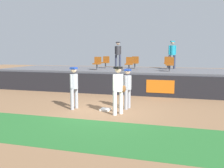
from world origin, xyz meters
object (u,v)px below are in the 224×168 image
object	(u,v)px
seat_front_left	(97,63)
seat_back_center	(135,62)
player_coach_visitor	(74,85)
spectator_capped	(172,53)
player_runner_visitor	(128,86)
seat_front_right	(170,63)
seat_back_right	(168,62)
seat_front_center	(129,63)
first_base	(105,110)
spectator_hooded	(118,53)
player_fielder_home	(118,87)
seat_back_left	(106,61)

from	to	relation	value
seat_front_left	seat_back_center	bearing A→B (deg)	40.30
player_coach_visitor	spectator_capped	size ratio (longest dim) A/B	0.96
player_runner_visitor	seat_front_right	world-z (taller)	seat_front_right
seat_front_right	seat_front_left	distance (m)	4.54
spectator_capped	seat_back_right	bearing A→B (deg)	47.11
player_runner_visitor	seat_back_right	world-z (taller)	seat_back_right
seat_front_left	seat_back_center	distance (m)	2.78
player_runner_visitor	spectator_capped	xyz separation A→B (m)	(1.54, 7.10, 1.39)
seat_front_center	seat_front_left	bearing A→B (deg)	180.00
seat_front_center	seat_back_center	xyz separation A→B (m)	(0.03, 1.80, 0.00)
seat_front_left	first_base	bearing A→B (deg)	-67.23
seat_back_right	spectator_hooded	size ratio (longest dim) A/B	0.45
seat_front_center	seat_back_center	size ratio (longest dim) A/B	1.00
player_runner_visitor	seat_back_right	bearing A→B (deg)	-179.33
player_fielder_home	seat_front_right	xyz separation A→B (m)	(1.65, 5.76, 0.67)
player_runner_visitor	spectator_hooded	bearing A→B (deg)	-150.37
first_base	player_fielder_home	size ratio (longest dim) A/B	0.21
seat_back_left	spectator_hooded	world-z (taller)	spectator_hooded
seat_back_left	spectator_capped	xyz separation A→B (m)	(4.56, 0.60, 0.62)
seat_back_center	spectator_hooded	bearing A→B (deg)	150.35
player_runner_visitor	spectator_hooded	distance (m)	7.80
seat_back_left	spectator_hooded	size ratio (longest dim) A/B	0.45
first_base	seat_front_right	distance (m)	6.01
seat_back_left	seat_back_center	distance (m)	2.11
seat_back_center	player_runner_visitor	bearing A→B (deg)	-82.03
player_coach_visitor	seat_back_left	bearing A→B (deg)	-164.71
seat_front_left	seat_back_right	distance (m)	4.68
seat_front_center	player_fielder_home	bearing A→B (deg)	-82.11
seat_back_left	seat_front_left	xyz separation A→B (m)	(-0.01, -1.80, 0.00)
seat_back_left	seat_front_left	world-z (taller)	same
seat_back_right	spectator_capped	size ratio (longest dim) A/B	0.44
player_fielder_home	seat_front_center	bearing A→B (deg)	-139.95
seat_front_right	spectator_hooded	bearing A→B (deg)	145.83
player_runner_visitor	spectator_capped	bearing A→B (deg)	179.68
first_base	seat_back_left	world-z (taller)	seat_back_left
player_runner_visitor	seat_back_left	world-z (taller)	seat_back_left
player_fielder_home	spectator_hooded	xyz separation A→B (m)	(-2.20, 8.37, 1.29)
seat_front_right	spectator_hooded	distance (m)	4.69
seat_front_center	spectator_capped	size ratio (longest dim) A/B	0.44
seat_back_left	seat_front_center	bearing A→B (deg)	-40.80
seat_front_right	seat_back_left	bearing A→B (deg)	158.35
first_base	seat_front_right	xyz separation A→B (m)	(2.33, 5.27, 1.73)
first_base	player_fielder_home	world-z (taller)	player_fielder_home
spectator_hooded	spectator_capped	world-z (taller)	spectator_capped
player_runner_visitor	player_fielder_home	bearing A→B (deg)	4.36
spectator_capped	player_fielder_home	bearing A→B (deg)	57.82
player_fielder_home	spectator_capped	world-z (taller)	spectator_capped
seat_front_center	seat_back_right	bearing A→B (deg)	38.95
player_runner_visitor	player_coach_visitor	distance (m)	2.30
player_coach_visitor	seat_front_right	size ratio (longest dim) A/B	2.15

